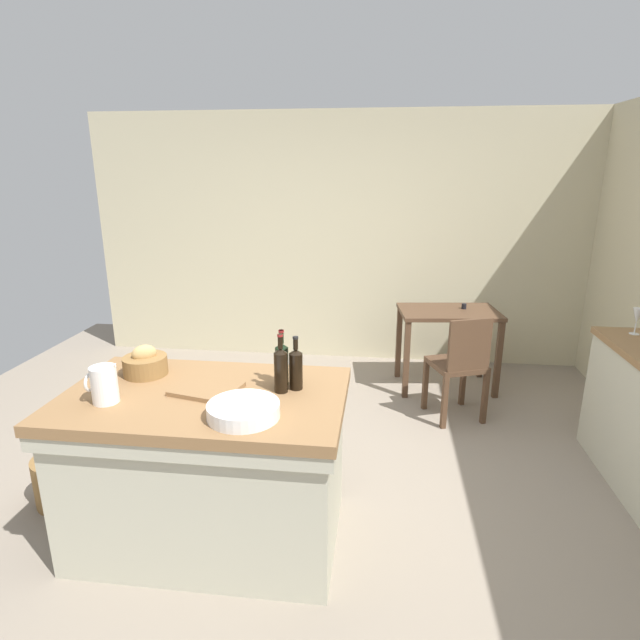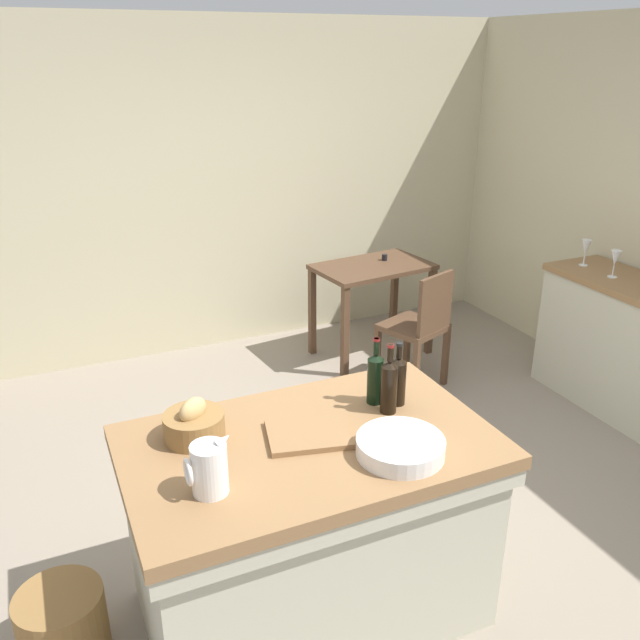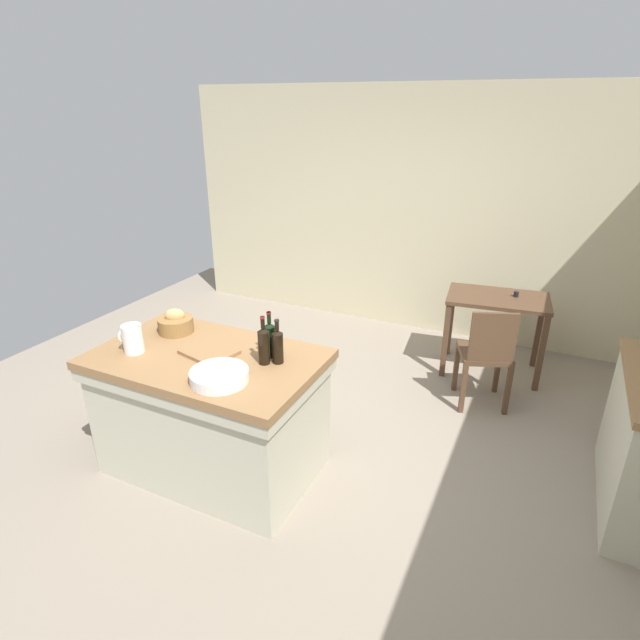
# 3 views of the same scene
# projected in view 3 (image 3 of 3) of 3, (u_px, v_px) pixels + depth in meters

# --- Properties ---
(ground_plane) EXTENTS (6.76, 6.76, 0.00)m
(ground_plane) POSITION_uv_depth(u_px,v_px,m) (302.00, 445.00, 3.87)
(ground_plane) COLOR gray
(wall_back) EXTENTS (5.32, 0.12, 2.60)m
(wall_back) POSITION_uv_depth(u_px,v_px,m) (411.00, 213.00, 5.52)
(wall_back) COLOR beige
(wall_back) RESTS_ON ground
(island_table) EXTENTS (1.49, 0.92, 0.89)m
(island_table) POSITION_uv_depth(u_px,v_px,m) (211.00, 409.00, 3.47)
(island_table) COLOR olive
(island_table) RESTS_ON ground
(writing_desk) EXTENTS (0.96, 0.66, 0.82)m
(writing_desk) POSITION_uv_depth(u_px,v_px,m) (497.00, 309.00, 4.71)
(writing_desk) COLOR #513826
(writing_desk) RESTS_ON ground
(wooden_chair) EXTENTS (0.52, 0.52, 0.91)m
(wooden_chair) POSITION_uv_depth(u_px,v_px,m) (486.00, 354.00, 4.20)
(wooden_chair) COLOR #513826
(wooden_chair) RESTS_ON ground
(pitcher) EXTENTS (0.17, 0.13, 0.23)m
(pitcher) POSITION_uv_depth(u_px,v_px,m) (133.00, 338.00, 3.32)
(pitcher) COLOR white
(pitcher) RESTS_ON island_table
(wash_bowl) EXTENTS (0.35, 0.35, 0.07)m
(wash_bowl) POSITION_uv_depth(u_px,v_px,m) (219.00, 376.00, 2.99)
(wash_bowl) COLOR white
(wash_bowl) RESTS_ON island_table
(bread_basket) EXTENTS (0.25, 0.25, 0.18)m
(bread_basket) POSITION_uv_depth(u_px,v_px,m) (176.00, 324.00, 3.62)
(bread_basket) COLOR olive
(bread_basket) RESTS_ON island_table
(cutting_board) EXTENTS (0.38, 0.33, 0.02)m
(cutting_board) POSITION_uv_depth(u_px,v_px,m) (209.00, 352.00, 3.33)
(cutting_board) COLOR olive
(cutting_board) RESTS_ON island_table
(wine_bottle_dark) EXTENTS (0.07, 0.07, 0.29)m
(wine_bottle_dark) POSITION_uv_depth(u_px,v_px,m) (278.00, 345.00, 3.17)
(wine_bottle_dark) COLOR black
(wine_bottle_dark) RESTS_ON island_table
(wine_bottle_amber) EXTENTS (0.07, 0.07, 0.31)m
(wine_bottle_amber) POSITION_uv_depth(u_px,v_px,m) (270.00, 339.00, 3.25)
(wine_bottle_amber) COLOR black
(wine_bottle_amber) RESTS_ON island_table
(wine_bottle_green) EXTENTS (0.07, 0.07, 0.32)m
(wine_bottle_green) POSITION_uv_depth(u_px,v_px,m) (264.00, 345.00, 3.16)
(wine_bottle_green) COLOR black
(wine_bottle_green) RESTS_ON island_table
(wicker_hamper) EXTENTS (0.36, 0.36, 0.31)m
(wicker_hamper) POSITION_uv_depth(u_px,v_px,m) (127.00, 400.00, 4.17)
(wicker_hamper) COLOR olive
(wicker_hamper) RESTS_ON ground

